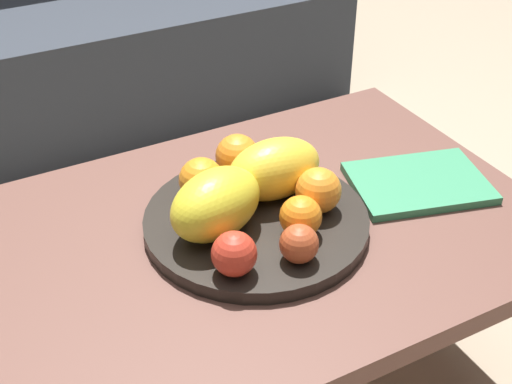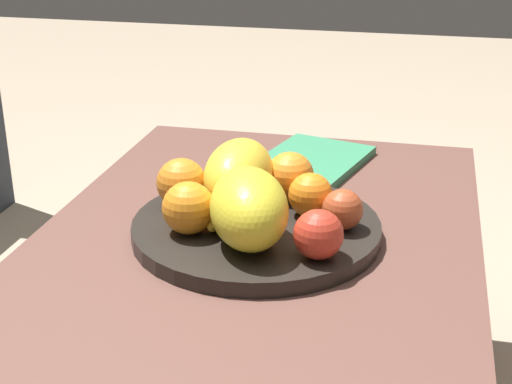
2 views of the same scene
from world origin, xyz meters
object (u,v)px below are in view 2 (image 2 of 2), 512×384
object	(u,v)px
coffee_table	(251,271)
melon_smaller_beside	(249,208)
banana_bunch	(225,204)
orange_right	(181,183)
orange_back	(290,176)
magazine	(311,162)
fruit_bowl	(256,229)
melon_large_front	(239,174)
apple_left	(318,234)
orange_front	(188,208)
apple_front	(343,210)
orange_left	(310,195)

from	to	relation	value
coffee_table	melon_smaller_beside	size ratio (longest dim) A/B	6.25
coffee_table	banana_bunch	bearing A→B (deg)	55.42
orange_right	orange_back	xyz separation A→B (m)	(0.07, -0.17, -0.00)
magazine	banana_bunch	bearing A→B (deg)	-178.48
fruit_bowl	melon_smaller_beside	size ratio (longest dim) A/B	2.25
fruit_bowl	melon_large_front	world-z (taller)	melon_large_front
apple_left	orange_right	bearing A→B (deg)	62.10
coffee_table	orange_front	size ratio (longest dim) A/B	13.51
orange_back	apple_front	bearing A→B (deg)	-134.51
orange_front	orange_right	distance (m)	0.10
melon_large_front	magazine	xyz separation A→B (m)	(0.27, -0.08, -0.07)
melon_smaller_beside	magazine	bearing A→B (deg)	-3.63
orange_right	orange_left	bearing A→B (deg)	-87.30
orange_left	banana_bunch	world-z (taller)	orange_left
orange_left	apple_left	world-z (taller)	same
coffee_table	apple_left	distance (m)	0.17
apple_front	orange_left	bearing A→B (deg)	56.84
melon_smaller_beside	magazine	world-z (taller)	melon_smaller_beside
fruit_bowl	apple_left	size ratio (longest dim) A/B	5.44
orange_front	magazine	distance (m)	0.41
melon_large_front	orange_front	world-z (taller)	melon_large_front
melon_smaller_beside	orange_front	size ratio (longest dim) A/B	2.16
melon_smaller_beside	magazine	distance (m)	0.42
melon_large_front	magazine	bearing A→B (deg)	-15.65
apple_front	magazine	world-z (taller)	apple_front
fruit_bowl	banana_bunch	world-z (taller)	banana_bunch
melon_smaller_beside	orange_back	bearing A→B (deg)	-8.27
melon_large_front	apple_left	world-z (taller)	melon_large_front
coffee_table	orange_front	distance (m)	0.14
orange_back	apple_left	world-z (taller)	orange_back
orange_left	orange_right	distance (m)	0.21
melon_large_front	apple_front	distance (m)	0.19
orange_back	melon_smaller_beside	bearing A→B (deg)	171.73
banana_bunch	magazine	size ratio (longest dim) A/B	0.62
coffee_table	magazine	distance (m)	0.37
melon_large_front	melon_smaller_beside	size ratio (longest dim) A/B	1.01
fruit_bowl	orange_left	world-z (taller)	orange_left
orange_right	orange_back	size ratio (longest dim) A/B	1.01
fruit_bowl	orange_front	size ratio (longest dim) A/B	4.86
melon_large_front	apple_left	bearing A→B (deg)	-135.41
melon_smaller_beside	magazine	size ratio (longest dim) A/B	0.70
coffee_table	orange_left	world-z (taller)	orange_left
apple_front	coffee_table	bearing A→B (deg)	107.33
fruit_bowl	orange_back	bearing A→B (deg)	-18.27
melon_smaller_beside	banana_bunch	size ratio (longest dim) A/B	1.13
orange_front	apple_left	xyz separation A→B (m)	(-0.04, -0.20, -0.00)
apple_left	magazine	world-z (taller)	apple_left
apple_left	melon_large_front	bearing A→B (deg)	44.59
orange_left	melon_smaller_beside	bearing A→B (deg)	149.19
fruit_bowl	orange_left	xyz separation A→B (m)	(0.04, -0.08, 0.05)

